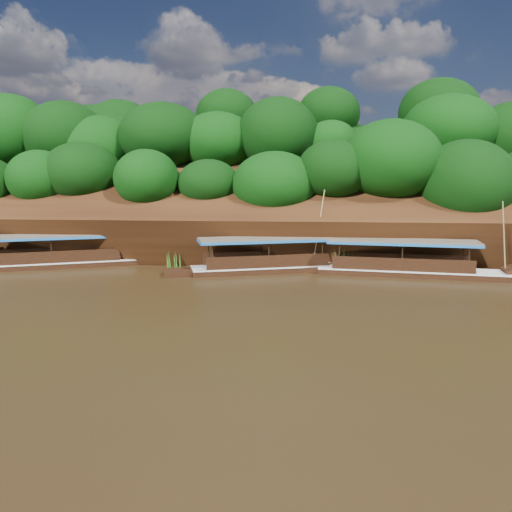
% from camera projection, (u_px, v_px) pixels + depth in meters
% --- Properties ---
extents(ground, '(160.00, 160.00, 0.00)m').
position_uv_depth(ground, '(247.00, 297.00, 29.03)').
color(ground, black).
rests_on(ground, ground).
extents(riverbank, '(120.00, 30.06, 19.40)m').
position_uv_depth(riverbank, '(271.00, 227.00, 51.09)').
color(riverbank, black).
rests_on(riverbank, ground).
extents(boat_0, '(15.79, 4.16, 5.84)m').
position_uv_depth(boat_0, '(425.00, 268.00, 35.15)').
color(boat_0, black).
rests_on(boat_0, ground).
extents(boat_1, '(14.65, 6.51, 6.51)m').
position_uv_depth(boat_1, '(285.00, 263.00, 37.11)').
color(boat_1, black).
rests_on(boat_1, ground).
extents(boat_2, '(15.72, 8.12, 5.93)m').
position_uv_depth(boat_2, '(76.00, 259.00, 39.15)').
color(boat_2, black).
rests_on(boat_2, ground).
extents(reeds, '(49.67, 2.29, 2.10)m').
position_uv_depth(reeds, '(223.00, 257.00, 38.51)').
color(reeds, '#2F6D1B').
rests_on(reeds, ground).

